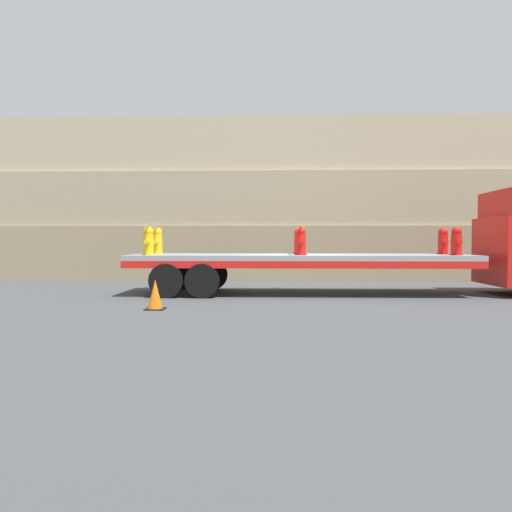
# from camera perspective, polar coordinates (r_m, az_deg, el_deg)

# --- Properties ---
(ground_plane) EXTENTS (120.00, 120.00, 0.00)m
(ground_plane) POSITION_cam_1_polar(r_m,az_deg,el_deg) (14.80, 5.01, -4.32)
(ground_plane) COLOR #3F4244
(rock_cliff) EXTENTS (60.00, 3.30, 6.44)m
(rock_cliff) POSITION_cam_1_polar(r_m,az_deg,el_deg) (20.93, 4.14, 6.28)
(rock_cliff) COLOR gray
(rock_cliff) RESTS_ON ground_plane
(flatbed_trailer) EXTENTS (9.90, 2.62, 1.16)m
(flatbed_trailer) POSITION_cam_1_polar(r_m,az_deg,el_deg) (14.71, 2.38, -0.66)
(flatbed_trailer) COLOR gray
(flatbed_trailer) RESTS_ON ground_plane
(fire_hydrant_yellow_near_0) EXTENTS (0.36, 0.61, 0.80)m
(fire_hydrant_yellow_near_0) POSITION_cam_1_polar(r_m,az_deg,el_deg) (14.59, -12.18, 1.65)
(fire_hydrant_yellow_near_0) COLOR gold
(fire_hydrant_yellow_near_0) RESTS_ON flatbed_trailer
(fire_hydrant_yellow_far_0) EXTENTS (0.36, 0.61, 0.80)m
(fire_hydrant_yellow_far_0) POSITION_cam_1_polar(r_m,az_deg,el_deg) (15.67, -11.18, 1.66)
(fire_hydrant_yellow_far_0) COLOR gold
(fire_hydrant_yellow_far_0) RESTS_ON flatbed_trailer
(fire_hydrant_red_near_1) EXTENTS (0.36, 0.61, 0.80)m
(fire_hydrant_red_near_1) POSITION_cam_1_polar(r_m,az_deg,el_deg) (14.17, 5.15, 1.68)
(fire_hydrant_red_near_1) COLOR red
(fire_hydrant_red_near_1) RESTS_ON flatbed_trailer
(fire_hydrant_red_far_1) EXTENTS (0.36, 0.61, 0.80)m
(fire_hydrant_red_far_1) POSITION_cam_1_polar(r_m,az_deg,el_deg) (15.27, 4.92, 1.68)
(fire_hydrant_red_far_1) COLOR red
(fire_hydrant_red_far_1) RESTS_ON flatbed_trailer
(fire_hydrant_red_near_2) EXTENTS (0.36, 0.61, 0.80)m
(fire_hydrant_red_near_2) POSITION_cam_1_polar(r_m,az_deg,el_deg) (15.05, 21.93, 1.56)
(fire_hydrant_red_near_2) COLOR red
(fire_hydrant_red_near_2) RESTS_ON flatbed_trailer
(fire_hydrant_red_far_2) EXTENTS (0.36, 0.61, 0.80)m
(fire_hydrant_red_far_2) POSITION_cam_1_polar(r_m,az_deg,el_deg) (16.09, 20.58, 1.58)
(fire_hydrant_red_far_2) COLOR red
(fire_hydrant_red_far_2) RESTS_ON flatbed_trailer
(cargo_strap_rear) EXTENTS (0.05, 2.72, 0.01)m
(cargo_strap_rear) POSITION_cam_1_polar(r_m,az_deg,el_deg) (15.13, -11.67, 3.26)
(cargo_strap_rear) COLOR yellow
(cargo_strap_rear) RESTS_ON fire_hydrant_yellow_near_0
(cargo_strap_middle) EXTENTS (0.05, 2.72, 0.01)m
(cargo_strap_middle) POSITION_cam_1_polar(r_m,az_deg,el_deg) (14.73, 5.03, 3.33)
(cargo_strap_middle) COLOR yellow
(cargo_strap_middle) RESTS_ON fire_hydrant_red_near_1
(traffic_cone) EXTENTS (0.44, 0.44, 0.68)m
(traffic_cone) POSITION_cam_1_polar(r_m,az_deg,el_deg) (11.60, -11.44, -4.37)
(traffic_cone) COLOR black
(traffic_cone) RESTS_ON ground_plane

